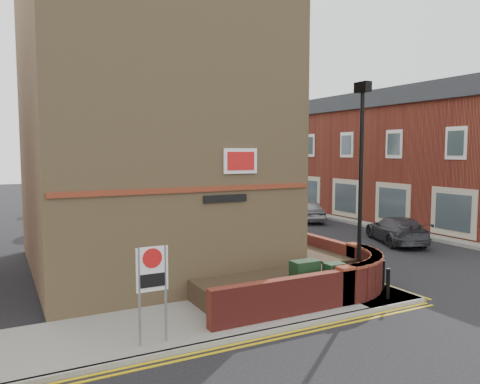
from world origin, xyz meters
name	(u,v)px	position (x,y,z in m)	size (l,w,h in m)	color
ground	(343,319)	(0.00, 0.00, 0.00)	(120.00, 120.00, 0.00)	black
pavement_corner	(198,320)	(-3.50, 1.50, 0.06)	(13.00, 3.00, 0.12)	gray
pavement_main	(190,225)	(2.00, 16.00, 0.06)	(2.00, 32.00, 0.12)	gray
pavement_far	(368,219)	(13.00, 13.00, 0.06)	(4.00, 40.00, 0.12)	gray
kerb_side	(223,341)	(-3.50, 0.00, 0.06)	(13.00, 0.15, 0.12)	gray
kerb_main_near	(205,224)	(3.00, 16.00, 0.06)	(0.15, 32.00, 0.12)	gray
kerb_main_far	(344,222)	(11.00, 13.00, 0.06)	(0.15, 40.00, 0.12)	gray
yellow_lines_side	(228,348)	(-3.50, -0.25, 0.01)	(13.00, 0.28, 0.01)	gold
yellow_lines_main	(209,225)	(3.25, 16.00, 0.01)	(0.28, 32.00, 0.01)	gold
corner_building	(146,103)	(-2.84, 8.00, 6.23)	(8.95, 10.40, 13.60)	#987B51
garden_wall	(290,293)	(0.00, 2.50, 0.00)	(6.80, 6.00, 1.20)	maroon
lamppost	(361,187)	(1.60, 1.20, 3.34)	(0.25, 0.50, 6.30)	black
utility_cabinet_large	(305,281)	(-0.30, 1.30, 0.72)	(0.80, 0.45, 1.20)	#163219
utility_cabinet_small	(334,282)	(0.50, 1.00, 0.67)	(0.55, 0.40, 1.10)	#163219
bollard_near	(388,284)	(2.00, 0.40, 0.57)	(0.11, 0.11, 0.90)	black
bollard_far	(383,275)	(2.60, 1.20, 0.57)	(0.11, 0.11, 0.90)	black
zone_sign	(152,277)	(-5.00, 0.50, 1.64)	(0.72, 0.07, 2.20)	slate
far_terrace	(346,156)	(14.50, 17.00, 4.04)	(5.40, 30.40, 8.00)	maroon
far_terrace_cream	(221,154)	(14.50, 38.00, 4.05)	(5.40, 12.40, 8.00)	beige
tree_near	(202,146)	(2.00, 14.05, 4.70)	(3.64, 3.65, 6.70)	#382B1E
tree_mid	(157,140)	(2.00, 22.05, 5.20)	(4.03, 4.03, 7.42)	#382B1E
tree_far	(128,145)	(2.00, 30.05, 4.91)	(3.81, 3.81, 7.00)	#382B1E
traffic_light_assembly	(150,173)	(2.40, 25.00, 2.78)	(0.20, 0.16, 4.20)	black
silver_car_near	(254,223)	(3.83, 11.57, 0.68)	(1.43, 4.11, 1.35)	#ACAEB4
red_car_main	(208,205)	(5.00, 20.14, 0.69)	(2.28, 4.95, 1.38)	maroon
grey_car_far	(396,230)	(9.00, 6.80, 0.64)	(1.79, 4.40, 1.28)	#313236
silver_car_far	(308,210)	(9.40, 14.57, 0.69)	(1.62, 4.04, 1.38)	gray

